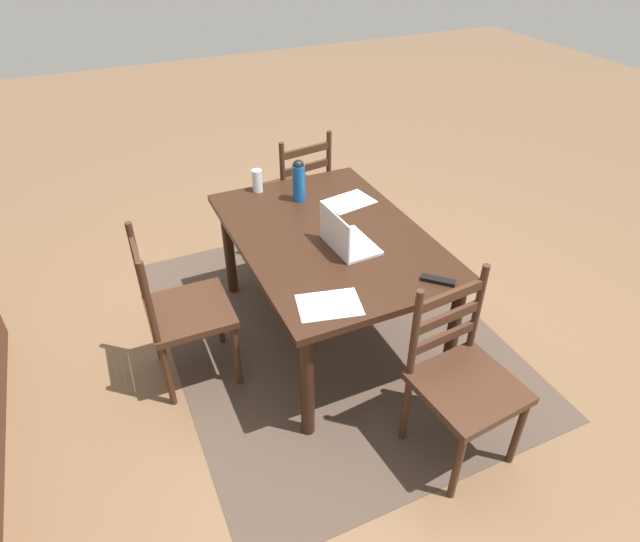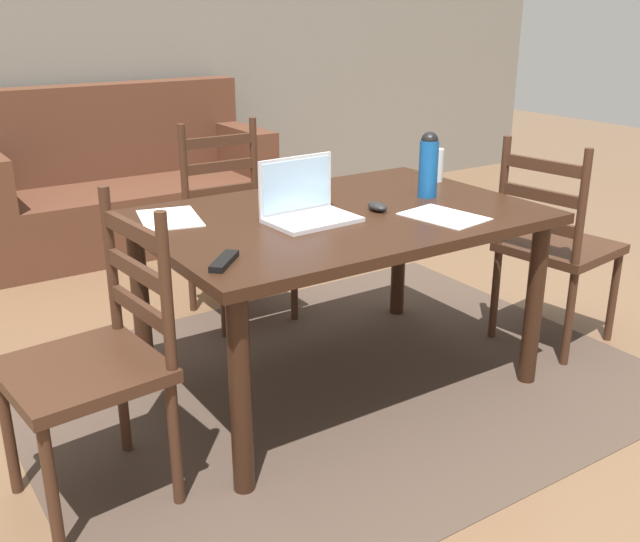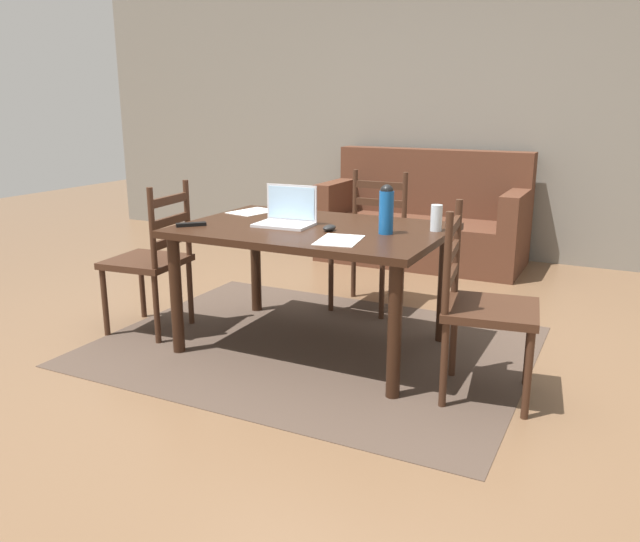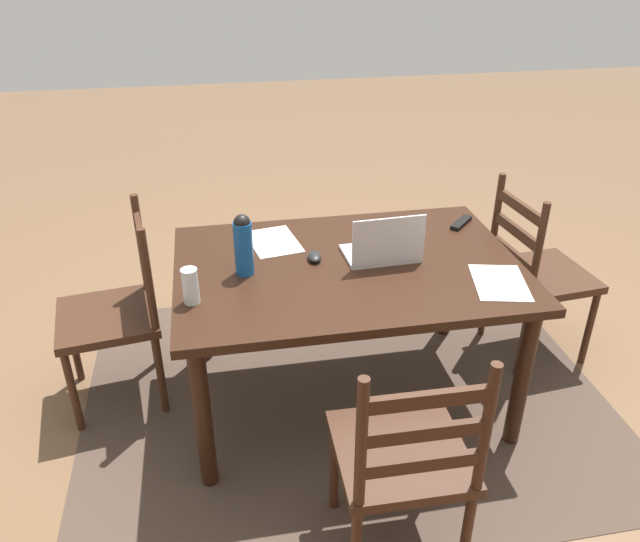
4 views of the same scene
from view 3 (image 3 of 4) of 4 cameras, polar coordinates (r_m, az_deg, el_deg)
name	(u,v)px [view 3 (image 3 of 4)]	position (r m, az deg, el deg)	size (l,w,h in m)	color
ground_plane	(313,346)	(3.85, -0.63, -6.74)	(14.00, 14.00, 0.00)	brown
area_rug	(313,345)	(3.85, -0.63, -6.70)	(2.48, 1.93, 0.01)	#47382D
wall_back	(451,110)	(6.23, 11.64, 13.99)	(8.00, 0.12, 2.70)	slate
dining_table	(313,242)	(3.66, -0.66, 2.66)	(1.49, 1.02, 0.73)	black
chair_far_head	(370,243)	(4.48, 4.50, 2.54)	(0.45, 0.45, 0.95)	#3D2316
chair_right_near	(483,307)	(3.18, 14.38, -3.11)	(0.50, 0.50, 0.95)	#3D2316
chair_left_near	(152,260)	(4.12, -14.86, 0.94)	(0.48, 0.48, 0.95)	#3D2316
couch	(424,222)	(5.89, 9.31, 4.31)	(1.80, 0.80, 1.00)	#512D1E
laptop	(287,215)	(3.70, -2.95, 5.05)	(0.33, 0.24, 0.23)	silver
water_bottle	(386,208)	(3.44, 5.95, 5.61)	(0.08, 0.08, 0.27)	#145199
drinking_glass	(436,218)	(3.57, 10.39, 4.70)	(0.06, 0.06, 0.15)	silver
computer_mouse	(329,228)	(3.53, 0.85, 3.90)	(0.06, 0.10, 0.03)	black
tv_remote	(191,224)	(3.73, -11.49, 4.11)	(0.04, 0.17, 0.02)	black
paper_stack_left	(253,212)	(4.16, -6.05, 5.31)	(0.21, 0.30, 0.00)	white
paper_stack_right	(339,240)	(3.28, 1.73, 2.78)	(0.21, 0.30, 0.00)	white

